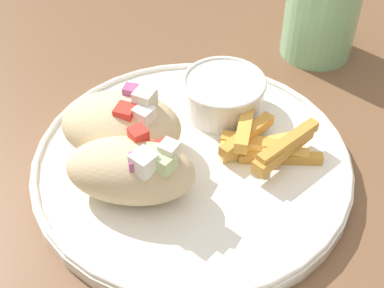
{
  "coord_description": "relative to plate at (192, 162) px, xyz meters",
  "views": [
    {
      "loc": [
        0.02,
        -0.38,
        1.15
      ],
      "look_at": [
        0.03,
        -0.03,
        0.8
      ],
      "focal_mm": 50.0,
      "sensor_mm": 36.0,
      "label": 1
    }
  ],
  "objects": [
    {
      "name": "fries_pile",
      "position": [
        0.07,
        0.01,
        0.02
      ],
      "size": [
        0.1,
        0.09,
        0.03
      ],
      "color": "gold",
      "rests_on": "plate"
    },
    {
      "name": "water_glass",
      "position": [
        0.16,
        0.19,
        0.04
      ],
      "size": [
        0.09,
        0.09,
        0.1
      ],
      "color": "#8CCC93",
      "rests_on": "table"
    },
    {
      "name": "table",
      "position": [
        -0.03,
        0.03,
        -0.08
      ],
      "size": [
        1.35,
        1.35,
        0.77
      ],
      "color": "brown",
      "rests_on": "ground_plane"
    },
    {
      "name": "pita_sandwich_near",
      "position": [
        -0.05,
        -0.04,
        0.03
      ],
      "size": [
        0.12,
        0.08,
        0.07
      ],
      "rotation": [
        0.0,
        0.0,
        -0.15
      ],
      "color": "beige",
      "rests_on": "plate"
    },
    {
      "name": "sauce_ramekin",
      "position": [
        0.03,
        0.07,
        0.03
      ],
      "size": [
        0.09,
        0.09,
        0.04
      ],
      "color": "white",
      "rests_on": "plate"
    },
    {
      "name": "pita_sandwich_far",
      "position": [
        -0.06,
        0.02,
        0.03
      ],
      "size": [
        0.13,
        0.1,
        0.07
      ],
      "rotation": [
        0.0,
        0.0,
        -0.19
      ],
      "color": "beige",
      "rests_on": "plate"
    },
    {
      "name": "plate",
      "position": [
        0.0,
        0.0,
        0.0
      ],
      "size": [
        0.3,
        0.3,
        0.02
      ],
      "color": "white",
      "rests_on": "table"
    }
  ]
}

